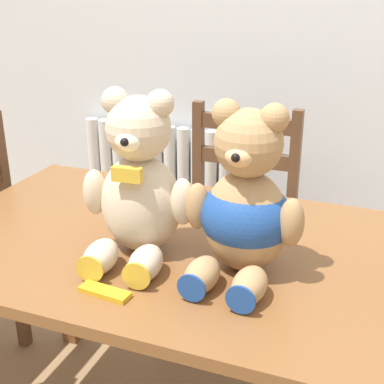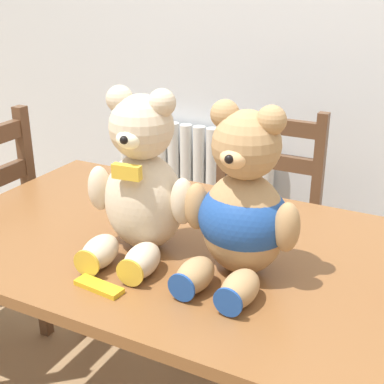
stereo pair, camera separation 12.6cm
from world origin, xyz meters
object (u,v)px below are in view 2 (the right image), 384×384
(teddy_bear_right, at_px, (242,210))
(wooden_chair_behind, at_px, (255,229))
(chocolate_bar, at_px, (99,287))
(teddy_bear_left, at_px, (141,184))

(teddy_bear_right, bearing_deg, wooden_chair_behind, -69.61)
(wooden_chair_behind, relative_size, chocolate_bar, 7.70)
(wooden_chair_behind, relative_size, teddy_bear_left, 2.22)
(teddy_bear_right, bearing_deg, teddy_bear_left, 3.69)
(teddy_bear_right, height_order, chocolate_bar, teddy_bear_right)
(wooden_chair_behind, bearing_deg, chocolate_bar, 89.87)
(teddy_bear_left, relative_size, teddy_bear_right, 1.02)
(teddy_bear_right, xyz_separation_m, chocolate_bar, (-0.25, -0.21, -0.16))
(wooden_chair_behind, distance_m, teddy_bear_right, 0.93)
(wooden_chair_behind, height_order, teddy_bear_left, teddy_bear_left)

